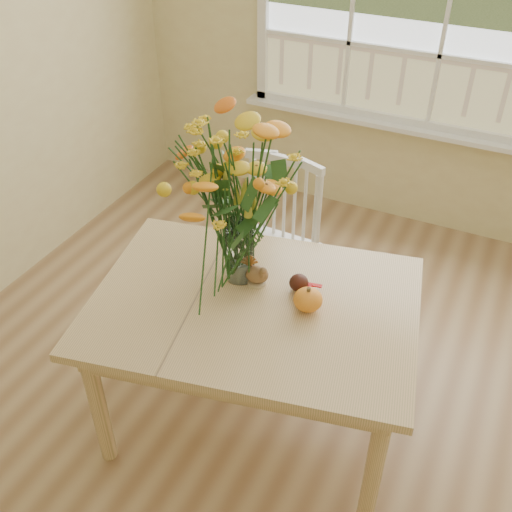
% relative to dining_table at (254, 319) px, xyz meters
% --- Properties ---
extents(floor, '(4.00, 4.50, 0.01)m').
position_rel_dining_table_xyz_m(floor, '(0.25, -0.27, -0.62)').
color(floor, olive).
rests_on(floor, ground).
extents(wall_back, '(4.00, 0.02, 2.70)m').
position_rel_dining_table_xyz_m(wall_back, '(0.25, 1.98, 0.74)').
color(wall_back, beige).
rests_on(wall_back, floor).
extents(dining_table, '(1.47, 1.18, 0.70)m').
position_rel_dining_table_xyz_m(dining_table, '(0.00, 0.00, 0.00)').
color(dining_table, tan).
rests_on(dining_table, floor).
extents(windsor_chair, '(0.44, 0.42, 0.91)m').
position_rel_dining_table_xyz_m(windsor_chair, '(-0.22, 0.70, -0.10)').
color(windsor_chair, white).
rests_on(windsor_chair, floor).
extents(flower_vase, '(0.57, 0.57, 0.67)m').
position_rel_dining_table_xyz_m(flower_vase, '(-0.13, 0.12, 0.50)').
color(flower_vase, white).
rests_on(flower_vase, dining_table).
extents(pumpkin, '(0.12, 0.12, 0.09)m').
position_rel_dining_table_xyz_m(pumpkin, '(0.21, 0.05, 0.14)').
color(pumpkin, orange).
rests_on(pumpkin, dining_table).
extents(turkey_figurine, '(0.11, 0.09, 0.12)m').
position_rel_dining_table_xyz_m(turkey_figurine, '(-0.04, 0.11, 0.14)').
color(turkey_figurine, '#CCB78C').
rests_on(turkey_figurine, dining_table).
extents(dark_gourd, '(0.13, 0.11, 0.07)m').
position_rel_dining_table_xyz_m(dark_gourd, '(0.13, 0.15, 0.13)').
color(dark_gourd, '#38160F').
rests_on(dark_gourd, dining_table).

